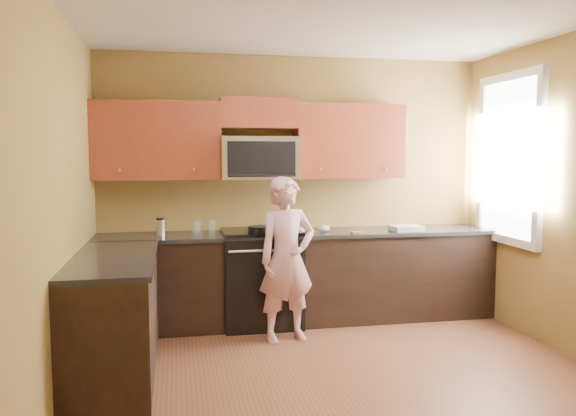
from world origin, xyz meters
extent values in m
plane|color=brown|center=(0.00, 0.00, 0.00)|extent=(4.00, 4.00, 0.00)
plane|color=white|center=(0.00, 0.00, 2.70)|extent=(4.00, 4.00, 0.00)
plane|color=brown|center=(0.00, 2.00, 1.35)|extent=(4.00, 0.00, 4.00)
plane|color=brown|center=(0.00, -2.00, 1.35)|extent=(4.00, 0.00, 4.00)
plane|color=brown|center=(-2.00, 0.00, 1.35)|extent=(0.00, 4.00, 4.00)
cube|color=black|center=(0.00, 1.70, 0.44)|extent=(4.00, 0.60, 0.88)
cube|color=black|center=(-1.70, 0.60, 0.44)|extent=(0.60, 1.60, 0.88)
cube|color=black|center=(0.00, 1.69, 0.90)|extent=(4.00, 0.62, 0.04)
cube|color=black|center=(-1.69, 0.60, 0.90)|extent=(0.62, 1.60, 0.04)
cube|color=maroon|center=(-0.40, 1.83, 2.10)|extent=(0.76, 0.33, 0.30)
imported|color=#D86C89|center=(-0.24, 1.15, 0.75)|extent=(0.62, 0.48, 1.50)
cube|color=#B27F47|center=(0.53, 1.50, 0.93)|extent=(0.11, 0.11, 0.01)
ellipsoid|color=silver|center=(-0.01, 1.63, 0.95)|extent=(0.14, 0.14, 0.06)
ellipsoid|color=silver|center=(0.24, 1.65, 0.95)|extent=(0.14, 0.15, 0.07)
cube|color=silver|center=(1.09, 1.58, 0.95)|extent=(0.31, 0.25, 0.05)
cylinder|color=silver|center=(-1.01, 1.85, 0.98)|extent=(0.07, 0.07, 0.12)
cylinder|color=silver|center=(-1.03, 1.84, 0.98)|extent=(0.09, 0.09, 0.12)
cylinder|color=silver|center=(-0.87, 1.79, 0.98)|extent=(0.08, 0.08, 0.12)
camera|label=1|loc=(-1.22, -3.90, 1.70)|focal=35.89mm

